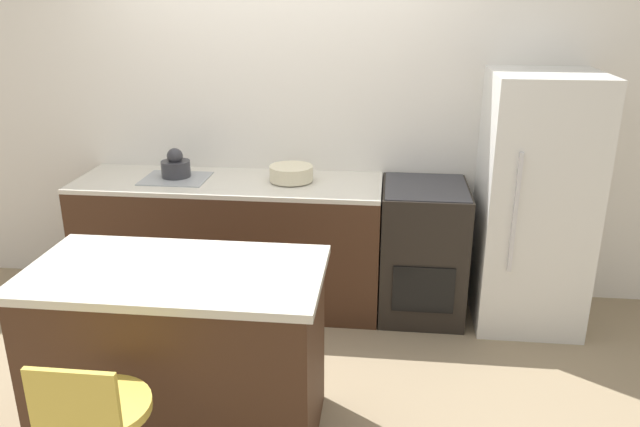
# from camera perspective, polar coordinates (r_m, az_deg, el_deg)

# --- Properties ---
(ground_plane) EXTENTS (14.00, 14.00, 0.00)m
(ground_plane) POSITION_cam_1_polar(r_m,az_deg,el_deg) (4.28, -4.85, -10.16)
(ground_plane) COLOR #998466
(wall_back) EXTENTS (8.00, 0.06, 2.60)m
(wall_back) POSITION_cam_1_polar(r_m,az_deg,el_deg) (4.48, -3.60, 9.05)
(wall_back) COLOR white
(wall_back) RESTS_ON ground_plane
(back_counter) EXTENTS (2.09, 0.65, 0.91)m
(back_counter) POSITION_cam_1_polar(r_m,az_deg,el_deg) (4.45, -8.15, -2.59)
(back_counter) COLOR #422819
(back_counter) RESTS_ON ground_plane
(kitchen_island) EXTENTS (1.39, 0.74, 0.90)m
(kitchen_island) POSITION_cam_1_polar(r_m,az_deg,el_deg) (3.20, -12.56, -12.30)
(kitchen_island) COLOR #422819
(kitchen_island) RESTS_ON ground_plane
(oven_range) EXTENTS (0.56, 0.66, 0.91)m
(oven_range) POSITION_cam_1_polar(r_m,az_deg,el_deg) (4.32, 9.34, -3.31)
(oven_range) COLOR black
(oven_range) RESTS_ON ground_plane
(refrigerator) EXTENTS (0.67, 0.72, 1.66)m
(refrigerator) POSITION_cam_1_polar(r_m,az_deg,el_deg) (4.27, 18.95, 0.97)
(refrigerator) COLOR silver
(refrigerator) RESTS_ON ground_plane
(kettle) EXTENTS (0.20, 0.20, 0.20)m
(kettle) POSITION_cam_1_polar(r_m,az_deg,el_deg) (4.42, -13.06, 4.27)
(kettle) COLOR #333338
(kettle) RESTS_ON back_counter
(mixing_bowl) EXTENTS (0.29, 0.29, 0.10)m
(mixing_bowl) POSITION_cam_1_polar(r_m,az_deg,el_deg) (4.23, -2.64, 3.71)
(mixing_bowl) COLOR beige
(mixing_bowl) RESTS_ON back_counter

